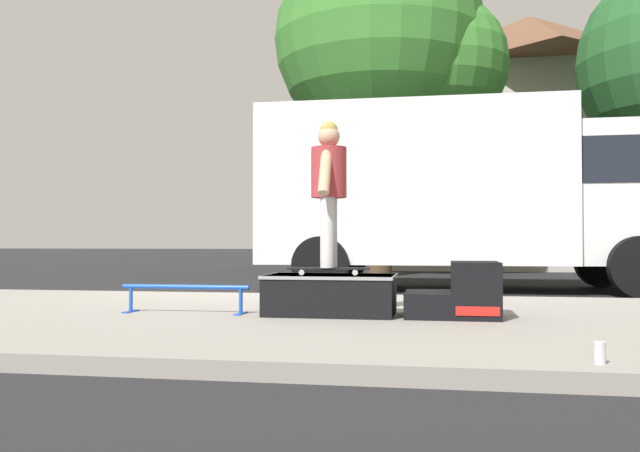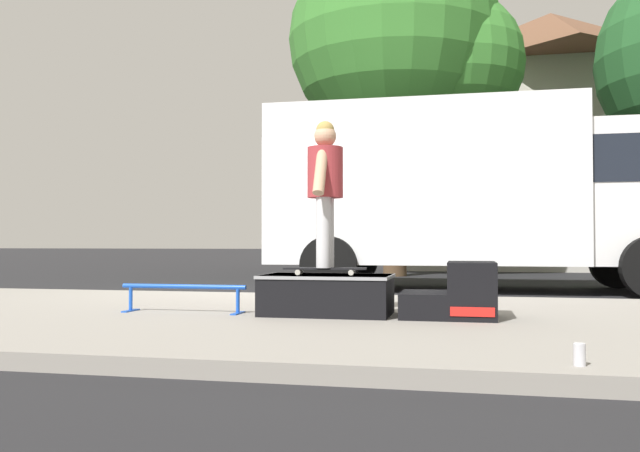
{
  "view_description": "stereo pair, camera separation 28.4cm",
  "coord_description": "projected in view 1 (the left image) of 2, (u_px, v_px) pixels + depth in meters",
  "views": [
    {
      "loc": [
        2.94,
        -9.19,
        0.8
      ],
      "look_at": [
        1.71,
        -2.17,
        0.98
      ],
      "focal_mm": 37.18,
      "sensor_mm": 36.0,
      "label": 1
    },
    {
      "loc": [
        3.22,
        -9.14,
        0.8
      ],
      "look_at": [
        1.71,
        -2.17,
        0.98
      ],
      "focal_mm": 37.18,
      "sensor_mm": 36.0,
      "label": 2
    }
  ],
  "objects": [
    {
      "name": "skate_box",
      "position": [
        331.0,
        293.0,
        6.27
      ],
      "size": [
        1.22,
        0.74,
        0.38
      ],
      "color": "black",
      "rests_on": "sidewalk_slab"
    },
    {
      "name": "sidewalk_slab",
      "position": [
        137.0,
        317.0,
        6.59
      ],
      "size": [
        50.0,
        5.0,
        0.12
      ],
      "primitive_type": "cube",
      "color": "gray",
      "rests_on": "ground"
    },
    {
      "name": "house_behind",
      "position": [
        531.0,
        139.0,
        22.01
      ],
      "size": [
        9.54,
        8.23,
        8.4
      ],
      "color": "beige",
      "rests_on": "ground"
    },
    {
      "name": "skater_kid",
      "position": [
        329.0,
        181.0,
        6.28
      ],
      "size": [
        0.34,
        0.72,
        1.39
      ],
      "color": "silver",
      "rests_on": "skateboard"
    },
    {
      "name": "skateboard",
      "position": [
        329.0,
        269.0,
        6.26
      ],
      "size": [
        0.8,
        0.28,
        0.07
      ],
      "color": "black",
      "rests_on": "skate_box"
    },
    {
      "name": "grind_rail",
      "position": [
        185.0,
        292.0,
        6.41
      ],
      "size": [
        1.28,
        0.28,
        0.27
      ],
      "color": "blue",
      "rests_on": "sidewalk_slab"
    },
    {
      "name": "soda_can",
      "position": [
        600.0,
        353.0,
        3.72
      ],
      "size": [
        0.07,
        0.07,
        0.13
      ],
      "color": "silver",
      "rests_on": "sidewalk_slab"
    },
    {
      "name": "box_truck",
      "position": [
        471.0,
        189.0,
        11.14
      ],
      "size": [
        6.91,
        2.63,
        3.05
      ],
      "color": "white",
      "rests_on": "ground"
    },
    {
      "name": "ground_plane",
      "position": [
        230.0,
        298.0,
        9.54
      ],
      "size": [
        140.0,
        140.0,
        0.0
      ],
      "primitive_type": "plane",
      "color": "black"
    },
    {
      "name": "street_tree_neighbour",
      "position": [
        392.0,
        47.0,
        15.96
      ],
      "size": [
        5.59,
        5.08,
        8.22
      ],
      "color": "brown",
      "rests_on": "ground"
    },
    {
      "name": "kicker_ramp",
      "position": [
        461.0,
        294.0,
        6.06
      ],
      "size": [
        0.85,
        0.7,
        0.51
      ],
      "color": "black",
      "rests_on": "sidewalk_slab"
    }
  ]
}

